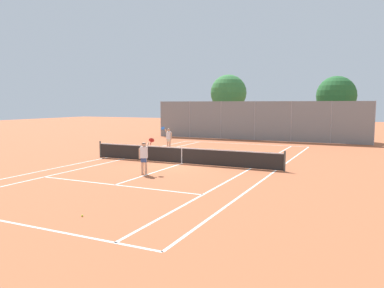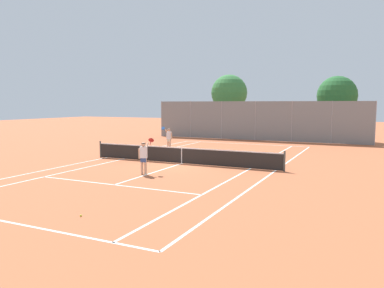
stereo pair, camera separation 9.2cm
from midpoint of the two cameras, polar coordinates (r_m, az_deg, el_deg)
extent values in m
plane|color=#B25B38|center=(21.90, -1.68, -2.99)|extent=(120.00, 120.00, 0.00)
cube|color=silver|center=(12.75, -27.12, -10.39)|extent=(11.00, 0.10, 0.01)
cube|color=silver|center=(32.86, 7.76, 0.03)|extent=(11.00, 0.10, 0.01)
cube|color=silver|center=(24.86, -13.07, -2.04)|extent=(0.10, 23.80, 0.01)
cube|color=silver|center=(20.05, 12.51, -3.98)|extent=(0.10, 23.80, 0.01)
cube|color=silver|center=(24.04, -10.50, -2.26)|extent=(0.10, 23.80, 0.01)
cube|color=silver|center=(20.39, 8.74, -3.74)|extent=(0.10, 23.80, 0.01)
cube|color=silver|center=(16.55, -11.82, -6.11)|extent=(8.26, 0.10, 0.01)
cube|color=silver|center=(27.70, 4.32, -1.07)|extent=(8.26, 0.10, 0.01)
cube|color=silver|center=(21.90, -1.68, -2.98)|extent=(0.10, 12.80, 0.01)
cylinder|color=#474C47|center=(25.07, -13.90, -0.77)|extent=(0.10, 0.10, 1.07)
cylinder|color=#474C47|center=(19.88, 13.81, -2.55)|extent=(0.10, 0.10, 1.07)
cube|color=black|center=(21.83, -1.69, -1.79)|extent=(11.90, 0.02, 0.89)
cube|color=white|center=(21.78, -1.69, -0.60)|extent=(11.90, 0.03, 0.06)
cube|color=white|center=(21.84, -1.68, -1.84)|extent=(0.05, 0.03, 0.89)
cylinder|color=#D8A884|center=(18.67, -7.72, -3.37)|extent=(0.13, 0.13, 0.82)
cylinder|color=#D8A884|center=(18.63, -7.19, -3.39)|extent=(0.13, 0.13, 0.82)
cube|color=#334C8C|center=(18.60, -7.47, -2.38)|extent=(0.32, 0.25, 0.24)
cube|color=white|center=(18.55, -7.48, -1.28)|extent=(0.38, 0.29, 0.56)
sphere|color=#D8A884|center=(18.50, -7.50, -0.08)|extent=(0.22, 0.22, 0.22)
cylinder|color=black|center=(18.50, -7.50, 0.13)|extent=(0.23, 0.23, 0.02)
cylinder|color=#D8A884|center=(18.62, -8.13, -1.44)|extent=(0.08, 0.08, 0.52)
cylinder|color=#D8A884|center=(18.61, -6.99, -0.34)|extent=(0.21, 0.46, 0.35)
cylinder|color=maroon|center=(18.81, -6.41, 0.22)|extent=(0.10, 0.25, 0.22)
cylinder|color=maroon|center=(18.92, -6.33, 0.59)|extent=(0.33, 0.27, 0.23)
cylinder|color=#D8A884|center=(28.50, -3.49, -0.03)|extent=(0.13, 0.13, 0.82)
cylinder|color=#D8A884|center=(28.57, -3.83, -0.02)|extent=(0.13, 0.13, 0.82)
cube|color=beige|center=(28.50, -3.67, 0.63)|extent=(0.30, 0.22, 0.24)
cube|color=white|center=(28.47, -3.67, 1.35)|extent=(0.36, 0.24, 0.56)
sphere|color=#D8A884|center=(28.44, -3.68, 2.14)|extent=(0.22, 0.22, 0.22)
cylinder|color=black|center=(28.43, -3.68, 2.27)|extent=(0.23, 0.23, 0.02)
cylinder|color=#D8A884|center=(28.39, -3.26, 1.22)|extent=(0.08, 0.08, 0.52)
cylinder|color=#D8A884|center=(28.36, -4.02, 1.92)|extent=(0.14, 0.46, 0.35)
cylinder|color=#1E4C99|center=(28.16, -4.47, 2.21)|extent=(0.06, 0.25, 0.22)
cylinder|color=#1E4C99|center=(28.04, -4.56, 2.42)|extent=(0.30, 0.23, 0.23)
sphere|color=#D1DB33|center=(12.29, -16.59, -10.43)|extent=(0.07, 0.07, 0.07)
sphere|color=#D1DB33|center=(24.23, 4.90, -2.04)|extent=(0.07, 0.07, 0.07)
cylinder|color=gray|center=(40.05, -4.82, 3.83)|extent=(0.08, 0.08, 3.73)
cylinder|color=gray|center=(38.45, -0.40, 3.76)|extent=(0.08, 0.08, 3.73)
cylinder|color=gray|center=(37.10, 4.37, 3.65)|extent=(0.08, 0.08, 3.73)
cylinder|color=gray|center=(36.02, 9.46, 3.51)|extent=(0.08, 0.08, 3.73)
cylinder|color=gray|center=(35.25, 14.82, 3.33)|extent=(0.08, 0.08, 3.73)
cylinder|color=gray|center=(34.79, 20.36, 3.12)|extent=(0.08, 0.08, 3.73)
cylinder|color=gray|center=(34.67, 26.00, 2.87)|extent=(0.08, 0.08, 3.73)
cube|color=slate|center=(36.02, 9.46, 3.51)|extent=(20.50, 0.02, 3.69)
cylinder|color=brown|center=(40.55, 5.47, 3.55)|extent=(0.32, 0.32, 3.30)
sphere|color=#387A3D|center=(40.52, 5.51, 7.78)|extent=(3.84, 3.84, 3.84)
sphere|color=#387A3D|center=(41.03, 5.01, 7.10)|extent=(2.86, 2.86, 2.86)
cylinder|color=brown|center=(38.13, 20.90, 2.74)|extent=(0.22, 0.22, 2.95)
sphere|color=#26602D|center=(38.09, 21.06, 6.90)|extent=(3.69, 3.69, 3.69)
sphere|color=#26602D|center=(37.91, 20.28, 6.23)|extent=(2.26, 2.26, 2.26)
camera|label=1|loc=(0.05, -90.11, -0.01)|focal=35.00mm
camera|label=2|loc=(0.05, 89.89, 0.01)|focal=35.00mm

